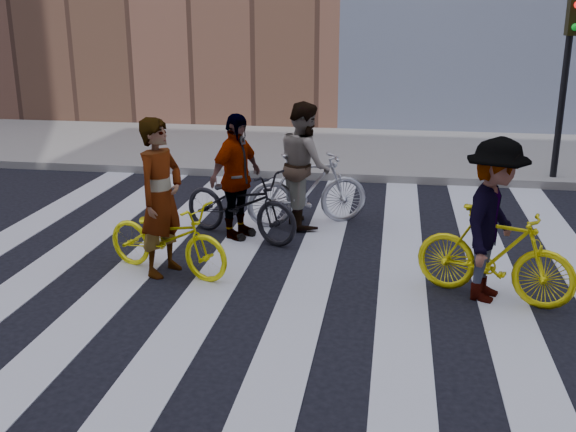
% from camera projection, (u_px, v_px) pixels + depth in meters
% --- Properties ---
extents(ground, '(100.00, 100.00, 0.00)m').
position_uv_depth(ground, '(262.00, 282.00, 8.04)').
color(ground, black).
rests_on(ground, ground).
extents(sidewalk_far, '(100.00, 5.00, 0.15)m').
position_uv_depth(sidewalk_far, '(327.00, 150.00, 15.09)').
color(sidewalk_far, gray).
rests_on(sidewalk_far, ground).
extents(zebra_crosswalk, '(8.25, 10.00, 0.01)m').
position_uv_depth(zebra_crosswalk, '(262.00, 281.00, 8.04)').
color(zebra_crosswalk, silver).
rests_on(zebra_crosswalk, ground).
extents(traffic_signal, '(0.22, 0.42, 3.33)m').
position_uv_depth(traffic_signal, '(568.00, 59.00, 11.72)').
color(traffic_signal, black).
rests_on(traffic_signal, ground).
extents(bike_yellow_left, '(1.84, 1.15, 0.92)m').
position_uv_depth(bike_yellow_left, '(167.00, 237.00, 8.18)').
color(bike_yellow_left, '#F6F20D').
rests_on(bike_yellow_left, ground).
extents(bike_silver_mid, '(1.90, 1.20, 1.11)m').
position_uv_depth(bike_silver_mid, '(307.00, 189.00, 10.00)').
color(bike_silver_mid, '#B8BAC3').
rests_on(bike_silver_mid, ground).
extents(bike_yellow_right, '(1.82, 1.12, 1.06)m').
position_uv_depth(bike_yellow_right, '(495.00, 254.00, 7.42)').
color(bike_yellow_right, yellow).
rests_on(bike_yellow_right, ground).
extents(bike_dark_rear, '(2.01, 1.40, 1.00)m').
position_uv_depth(bike_dark_rear, '(240.00, 204.00, 9.44)').
color(bike_dark_rear, black).
rests_on(bike_dark_rear, ground).
extents(rider_left, '(0.66, 0.81, 1.92)m').
position_uv_depth(rider_left, '(161.00, 197.00, 8.04)').
color(rider_left, slate).
rests_on(rider_left, ground).
extents(rider_mid, '(1.00, 1.10, 1.85)m').
position_uv_depth(rider_mid, '(304.00, 165.00, 9.89)').
color(rider_mid, slate).
rests_on(rider_mid, ground).
extents(rider_right, '(1.07, 1.35, 1.83)m').
position_uv_depth(rider_right, '(493.00, 221.00, 7.32)').
color(rider_right, slate).
rests_on(rider_right, ground).
extents(rider_rear, '(0.82, 1.12, 1.77)m').
position_uv_depth(rider_rear, '(236.00, 177.00, 9.34)').
color(rider_rear, slate).
rests_on(rider_rear, ground).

